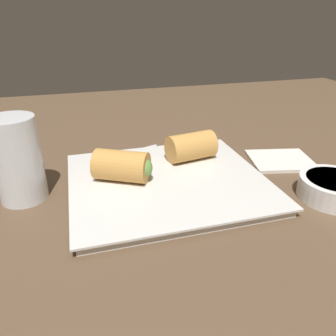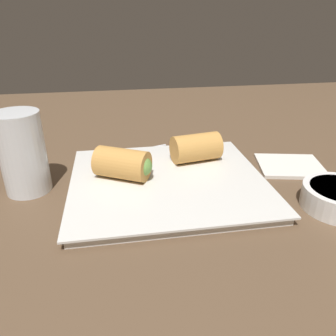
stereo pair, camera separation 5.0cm
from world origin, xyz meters
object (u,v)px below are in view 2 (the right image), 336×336
Objects in this scene: napkin at (290,166)px; drinking_glass at (23,153)px; spoon at (178,141)px; serving_plate at (168,183)px.

drinking_glass reaches higher than napkin.
spoon is at bearing -39.35° from napkin.
serving_plate is 18.55cm from spoon.
napkin is 1.02× the size of drinking_glass.
serving_plate is at bearing 74.35° from spoon.
napkin is (-22.45, -3.56, -0.46)cm from serving_plate.
drinking_glass reaches higher than spoon.
spoon is at bearing -105.65° from serving_plate.
napkin is 44.07cm from drinking_glass.
napkin is at bearing -170.98° from serving_plate.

